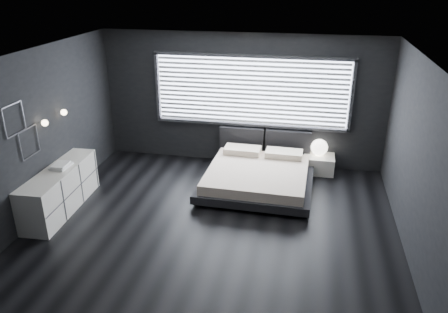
# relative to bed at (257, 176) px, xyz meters

# --- Properties ---
(room) EXTENTS (6.04, 6.00, 2.80)m
(room) POSITION_rel_bed_xyz_m (-0.53, -1.50, 1.15)
(room) COLOR black
(room) RESTS_ON ground
(window) EXTENTS (4.14, 0.09, 1.52)m
(window) POSITION_rel_bed_xyz_m (-0.33, 1.20, 1.36)
(window) COLOR white
(window) RESTS_ON ground
(headboard) EXTENTS (1.96, 0.16, 0.52)m
(headboard) POSITION_rel_bed_xyz_m (-0.00, 1.14, 0.32)
(headboard) COLOR black
(headboard) RESTS_ON ground
(sconce_near) EXTENTS (0.18, 0.11, 0.11)m
(sconce_near) POSITION_rel_bed_xyz_m (-3.42, -1.45, 1.35)
(sconce_near) COLOR silver
(sconce_near) RESTS_ON ground
(sconce_far) EXTENTS (0.18, 0.11, 0.11)m
(sconce_far) POSITION_rel_bed_xyz_m (-3.42, -0.85, 1.35)
(sconce_far) COLOR silver
(sconce_far) RESTS_ON ground
(wall_art_upper) EXTENTS (0.01, 0.48, 0.48)m
(wall_art_upper) POSITION_rel_bed_xyz_m (-3.51, -2.05, 1.60)
(wall_art_upper) COLOR #47474C
(wall_art_upper) RESTS_ON ground
(wall_art_lower) EXTENTS (0.01, 0.48, 0.48)m
(wall_art_lower) POSITION_rel_bed_xyz_m (-3.51, -1.80, 1.13)
(wall_art_lower) COLOR #47474C
(wall_art_lower) RESTS_ON ground
(bed) EXTENTS (2.16, 2.06, 0.55)m
(bed) POSITION_rel_bed_xyz_m (0.00, 0.00, 0.00)
(bed) COLOR black
(bed) RESTS_ON ground
(nightstand) EXTENTS (0.63, 0.52, 0.37)m
(nightstand) POSITION_rel_bed_xyz_m (1.17, 1.00, -0.07)
(nightstand) COLOR white
(nightstand) RESTS_ON ground
(orb_lamp) EXTENTS (0.35, 0.35, 0.35)m
(orb_lamp) POSITION_rel_bed_xyz_m (1.15, 1.04, 0.29)
(orb_lamp) COLOR white
(orb_lamp) RESTS_ON nightstand
(dresser) EXTENTS (0.63, 1.96, 0.77)m
(dresser) POSITION_rel_bed_xyz_m (-3.31, -1.48, 0.13)
(dresser) COLOR white
(dresser) RESTS_ON ground
(book_stack) EXTENTS (0.29, 0.38, 0.08)m
(book_stack) POSITION_rel_bed_xyz_m (-3.28, -1.39, 0.56)
(book_stack) COLOR white
(book_stack) RESTS_ON dresser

